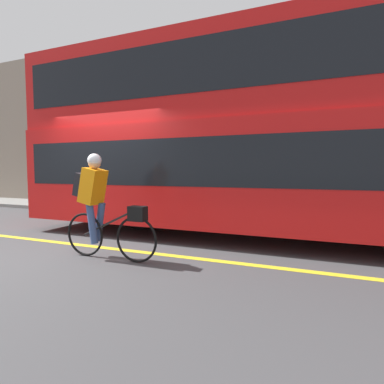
{
  "coord_description": "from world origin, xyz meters",
  "views": [
    {
      "loc": [
        3.83,
        -4.16,
        1.37
      ],
      "look_at": [
        1.92,
        0.63,
        1.0
      ],
      "focal_mm": 28.0,
      "sensor_mm": 36.0,
      "label": 1
    }
  ],
  "objects": [
    {
      "name": "ground_plane",
      "position": [
        0.0,
        0.0,
        0.0
      ],
      "size": [
        80.0,
        80.0,
        0.0
      ],
      "primitive_type": "plane",
      "color": "#424244"
    },
    {
      "name": "road_center_line",
      "position": [
        0.0,
        0.11,
        0.0
      ],
      "size": [
        50.0,
        0.14,
        0.01
      ],
      "primitive_type": "cube",
      "color": "yellow",
      "rests_on": "ground_plane"
    },
    {
      "name": "sidewalk_curb",
      "position": [
        0.0,
        4.47,
        0.06
      ],
      "size": [
        60.0,
        1.84,
        0.12
      ],
      "color": "gray",
      "rests_on": "ground_plane"
    },
    {
      "name": "building_facade",
      "position": [
        0.0,
        5.55,
        3.08
      ],
      "size": [
        60.0,
        0.3,
        6.17
      ],
      "color": "gray",
      "rests_on": "ground_plane"
    },
    {
      "name": "bus",
      "position": [
        3.69,
        1.9,
        2.17
      ],
      "size": [
        11.53,
        2.44,
        3.92
      ],
      "color": "black",
      "rests_on": "ground_plane"
    },
    {
      "name": "cyclist_on_bike",
      "position": [
        0.79,
        -0.41,
        0.88
      ],
      "size": [
        1.65,
        0.32,
        1.63
      ],
      "color": "black",
      "rests_on": "ground_plane"
    },
    {
      "name": "trash_bin",
      "position": [
        4.71,
        4.38,
        0.61
      ],
      "size": [
        0.55,
        0.55,
        0.98
      ],
      "color": "#262628",
      "rests_on": "sidewalk_curb"
    }
  ]
}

